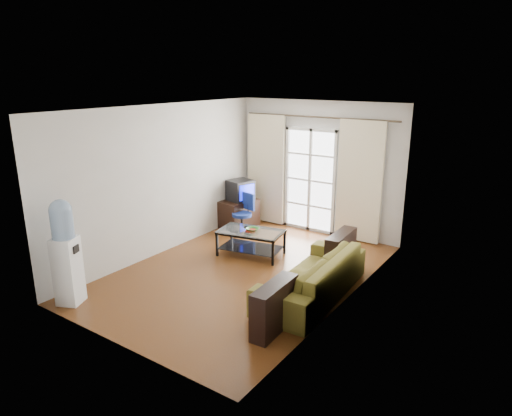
{
  "coord_description": "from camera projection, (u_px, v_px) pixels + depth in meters",
  "views": [
    {
      "loc": [
        4.14,
        -5.69,
        3.2
      ],
      "look_at": [
        -0.0,
        0.35,
        1.04
      ],
      "focal_mm": 32.0,
      "sensor_mm": 36.0,
      "label": 1
    }
  ],
  "objects": [
    {
      "name": "french_door",
      "position": [
        310.0,
        180.0,
        9.44
      ],
      "size": [
        1.16,
        0.06,
        2.15
      ],
      "color": "white",
      "rests_on": "wall_back"
    },
    {
      "name": "curtain_left",
      "position": [
        266.0,
        169.0,
        9.92
      ],
      "size": [
        0.9,
        0.07,
        2.35
      ],
      "primitive_type": "cube",
      "color": "beige",
      "rests_on": "curtain_rod"
    },
    {
      "name": "wall_front",
      "position": [
        110.0,
        242.0,
        5.21
      ],
      "size": [
        3.6,
        0.02,
        2.7
      ],
      "primitive_type": "cube",
      "color": "silver",
      "rests_on": "floor"
    },
    {
      "name": "curtain_rod",
      "position": [
        318.0,
        117.0,
        8.95
      ],
      "size": [
        3.3,
        0.04,
        0.04
      ],
      "primitive_type": "cylinder",
      "rotation": [
        0.0,
        1.57,
        0.0
      ],
      "color": "#4C3F2D",
      "rests_on": "wall_back"
    },
    {
      "name": "water_cooler",
      "position": [
        65.0,
        250.0,
        6.41
      ],
      "size": [
        0.42,
        0.42,
        1.55
      ],
      "rotation": [
        0.0,
        0.0,
        0.42
      ],
      "color": "white",
      "rests_on": "floor"
    },
    {
      "name": "floor",
      "position": [
        244.0,
        272.0,
        7.65
      ],
      "size": [
        5.2,
        5.2,
        0.0
      ],
      "primitive_type": "plane",
      "color": "brown",
      "rests_on": "ground"
    },
    {
      "name": "wall_right",
      "position": [
        349.0,
        213.0,
        6.29
      ],
      "size": [
        0.02,
        5.2,
        2.7
      ],
      "primitive_type": "cube",
      "color": "silver",
      "rests_on": "floor"
    },
    {
      "name": "crt_tv",
      "position": [
        240.0,
        190.0,
        9.75
      ],
      "size": [
        0.57,
        0.58,
        0.44
      ],
      "rotation": [
        0.0,
        0.0,
        -0.28
      ],
      "color": "black",
      "rests_on": "tv_stand"
    },
    {
      "name": "book",
      "position": [
        246.0,
        230.0,
        8.28
      ],
      "size": [
        0.39,
        0.4,
        0.02
      ],
      "primitive_type": "imported",
      "rotation": [
        0.0,
        0.0,
        0.48
      ],
      "color": "maroon",
      "rests_on": "coffee_table"
    },
    {
      "name": "wall_left",
      "position": [
        163.0,
        180.0,
        8.24
      ],
      "size": [
        0.02,
        5.2,
        2.7
      ],
      "primitive_type": "cube",
      "color": "silver",
      "rests_on": "floor"
    },
    {
      "name": "coffee_table",
      "position": [
        251.0,
        239.0,
        8.3
      ],
      "size": [
        1.25,
        0.87,
        0.46
      ],
      "rotation": [
        0.0,
        0.0,
        0.2
      ],
      "color": "silver",
      "rests_on": "floor"
    },
    {
      "name": "tv_stand",
      "position": [
        239.0,
        213.0,
        9.86
      ],
      "size": [
        0.65,
        0.87,
        0.59
      ],
      "primitive_type": "cube",
      "rotation": [
        0.0,
        0.0,
        -0.15
      ],
      "color": "black",
      "rests_on": "floor"
    },
    {
      "name": "sofa",
      "position": [
        312.0,
        275.0,
        6.76
      ],
      "size": [
        2.32,
        1.09,
        0.66
      ],
      "primitive_type": "imported",
      "rotation": [
        0.0,
        0.0,
        -1.52
      ],
      "color": "brown",
      "rests_on": "floor"
    },
    {
      "name": "wall_back",
      "position": [
        318.0,
        168.0,
        9.32
      ],
      "size": [
        3.6,
        0.02,
        2.7
      ],
      "primitive_type": "cube",
      "color": "silver",
      "rests_on": "floor"
    },
    {
      "name": "remote",
      "position": [
        249.0,
        227.0,
        8.44
      ],
      "size": [
        0.18,
        0.12,
        0.02
      ],
      "primitive_type": "cube",
      "rotation": [
        0.0,
        0.0,
        0.46
      ],
      "color": "black",
      "rests_on": "coffee_table"
    },
    {
      "name": "task_chair",
      "position": [
        243.0,
        222.0,
        9.43
      ],
      "size": [
        0.68,
        0.68,
        0.84
      ],
      "rotation": [
        0.0,
        0.0,
        -0.22
      ],
      "color": "black",
      "rests_on": "floor"
    },
    {
      "name": "ceiling",
      "position": [
        243.0,
        108.0,
        6.88
      ],
      "size": [
        5.2,
        5.2,
        0.0
      ],
      "primitive_type": "plane",
      "rotation": [
        3.14,
        0.0,
        0.0
      ],
      "color": "white",
      "rests_on": "wall_back"
    },
    {
      "name": "radiator",
      "position": [
        350.0,
        223.0,
        9.1
      ],
      "size": [
        0.64,
        0.12,
        0.64
      ],
      "primitive_type": "cube",
      "color": "#9B9B9D",
      "rests_on": "floor"
    },
    {
      "name": "bowl",
      "position": [
        253.0,
        229.0,
        8.24
      ],
      "size": [
        0.24,
        0.24,
        0.06
      ],
      "primitive_type": "imported",
      "rotation": [
        0.0,
        0.0,
        -0.02
      ],
      "color": "#349045",
      "rests_on": "coffee_table"
    },
    {
      "name": "curtain_right",
      "position": [
        359.0,
        182.0,
        8.76
      ],
      "size": [
        0.9,
        0.07,
        2.35
      ],
      "primitive_type": "cube",
      "color": "beige",
      "rests_on": "curtain_rod"
    }
  ]
}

